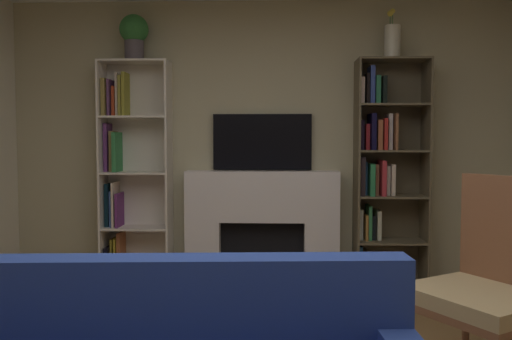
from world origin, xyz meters
TOP-DOWN VIEW (x-y plane):
  - wall_back_accent at (0.00, 2.64)m, footprint 4.77×0.06m
  - fireplace at (0.00, 2.50)m, footprint 1.50×0.52m
  - tv at (0.00, 2.58)m, footprint 0.90×0.06m
  - bookshelf_left at (-1.23, 2.51)m, footprint 0.63×0.29m
  - bookshelf_right at (1.08, 2.49)m, footprint 0.63×0.34m
  - potted_plant at (-1.15, 2.46)m, footprint 0.26×0.26m
  - vase_with_flowers at (1.15, 2.46)m, footprint 0.14×0.14m
  - armchair at (1.28, 0.48)m, footprint 0.84×0.85m

SIDE VIEW (x-z plane):
  - fireplace at x=0.00m, z-range 0.03..1.06m
  - armchair at x=1.28m, z-range 0.01..1.13m
  - bookshelf_left at x=-1.23m, z-range 0.00..2.02m
  - bookshelf_right at x=1.08m, z-range 0.01..2.04m
  - tv at x=0.00m, z-range 1.04..1.55m
  - wall_back_accent at x=0.00m, z-range 0.00..2.59m
  - vase_with_flowers at x=1.15m, z-range 1.96..2.40m
  - potted_plant at x=-1.15m, z-range 2.06..2.47m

